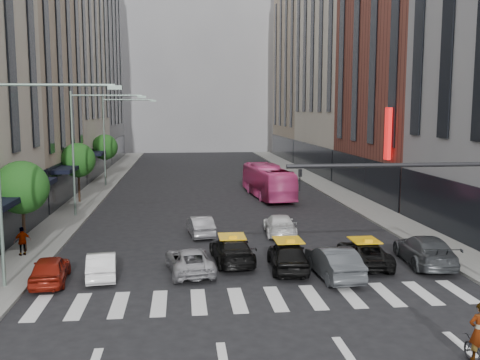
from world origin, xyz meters
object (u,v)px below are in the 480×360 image
object	(u,v)px
car_red	(50,269)
bus	(268,181)
pedestrian_far	(22,241)
motorcycle	(478,353)
taxi_center	(288,255)
streetlamp_mid	(86,137)
taxi_left	(232,250)
streetlamp_near	(20,155)
car_white_front	(102,265)
streetlamp_far	(113,129)

from	to	relation	value
car_red	bus	world-z (taller)	bus
car_red	pedestrian_far	xyz separation A→B (m)	(-2.45, 4.47, 0.27)
motorcycle	bus	bearing A→B (deg)	-85.69
car_red	motorcycle	xyz separation A→B (m)	(14.86, -9.73, -0.18)
taxi_center	pedestrian_far	world-z (taller)	pedestrian_far
bus	pedestrian_far	distance (m)	24.32
bus	pedestrian_far	bearing A→B (deg)	43.19
motorcycle	streetlamp_mid	bearing A→B (deg)	-55.79
car_red	taxi_left	world-z (taller)	taxi_left
streetlamp_near	bus	world-z (taller)	streetlamp_near
car_white_front	taxi_left	bearing A→B (deg)	-170.99
streetlamp_mid	taxi_center	world-z (taller)	streetlamp_mid
car_white_front	taxi_left	distance (m)	6.54
streetlamp_mid	bus	distance (m)	16.83
bus	taxi_center	bearing A→B (deg)	78.01
streetlamp_far	taxi_left	bearing A→B (deg)	-72.17
streetlamp_far	taxi_center	world-z (taller)	streetlamp_far
streetlamp_near	car_white_front	bearing A→B (deg)	21.48
motorcycle	pedestrian_far	distance (m)	22.39
motorcycle	pedestrian_far	size ratio (longest dim) A/B	1.15
taxi_left	bus	bearing A→B (deg)	-108.39
streetlamp_near	car_white_front	distance (m)	6.22
car_red	pedestrian_far	world-z (taller)	pedestrian_far
streetlamp_far	taxi_center	distance (m)	33.25
taxi_center	streetlamp_near	bearing A→B (deg)	10.56
streetlamp_far	car_white_front	distance (m)	31.40
car_red	pedestrian_far	bearing A→B (deg)	-66.25
taxi_center	streetlamp_far	bearing A→B (deg)	-64.81
streetlamp_mid	motorcycle	distance (m)	30.12
taxi_left	pedestrian_far	distance (m)	11.15
streetlamp_mid	motorcycle	bearing A→B (deg)	-57.99
pedestrian_far	taxi_left	bearing A→B (deg)	135.46
car_white_front	motorcycle	world-z (taller)	car_white_front
car_white_front	streetlamp_far	bearing A→B (deg)	-91.02
streetlamp_far	car_red	bearing A→B (deg)	-88.46
streetlamp_far	car_red	distance (m)	31.84
car_white_front	taxi_left	world-z (taller)	taxi_left
car_red	motorcycle	distance (m)	17.76
motorcycle	car_red	bearing A→B (deg)	-31.01
streetlamp_near	car_red	distance (m)	5.36
streetlamp_near	car_white_front	size ratio (longest dim) A/B	2.43
streetlamp_near	bus	bearing A→B (deg)	58.07
car_red	taxi_center	xyz separation A→B (m)	(11.10, 0.79, 0.10)
pedestrian_far	car_red	bearing A→B (deg)	85.08
car_red	bus	size ratio (longest dim) A/B	0.36
streetlamp_far	bus	xyz separation A→B (m)	(14.51, -8.72, -4.45)
taxi_left	car_white_front	bearing A→B (deg)	11.55
car_red	car_white_front	xyz separation A→B (m)	(2.20, 0.59, -0.03)
taxi_left	motorcycle	world-z (taller)	taxi_left
taxi_left	streetlamp_far	bearing A→B (deg)	-76.28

